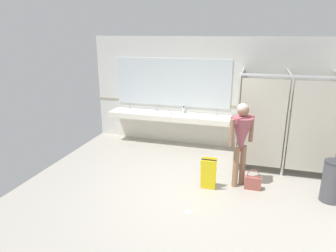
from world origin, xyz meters
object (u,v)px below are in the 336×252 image
person_standing (241,135)px  handbag (253,182)px  trash_bin (332,181)px  soap_dispenser (184,110)px  paper_cup (171,113)px  wet_floor_sign (208,174)px

person_standing → handbag: bearing=-17.2°
trash_bin → soap_dispenser: (-3.19, 2.15, 0.53)m
handbag → person_standing: bearing=162.8°
soap_dispenser → paper_cup: size_ratio=2.03×
wet_floor_sign → trash_bin: bearing=5.0°
handbag → paper_cup: 2.89m
soap_dispenser → paper_cup: (-0.26, -0.28, -0.03)m
soap_dispenser → handbag: bearing=-48.4°
person_standing → wet_floor_sign: bearing=-149.0°
trash_bin → soap_dispenser: soap_dispenser is taller
paper_cup → handbag: bearing=-40.6°
trash_bin → wet_floor_sign: (-2.14, -0.19, -0.06)m
person_standing → handbag: size_ratio=4.08×
paper_cup → wet_floor_sign: size_ratio=0.14×
trash_bin → paper_cup: bearing=151.5°
person_standing → soap_dispenser: person_standing is taller
trash_bin → person_standing: person_standing is taller
soap_dispenser → wet_floor_sign: (1.05, -2.34, -0.59)m
trash_bin → handbag: (-1.32, 0.05, -0.24)m
trash_bin → wet_floor_sign: bearing=-175.0°
wet_floor_sign → person_standing: bearing=31.0°
person_standing → soap_dispenser: bearing=128.2°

